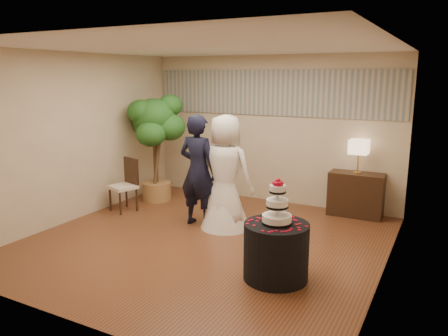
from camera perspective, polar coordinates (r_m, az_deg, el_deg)
The scene contains 15 objects.
floor at distance 6.60m, azimuth -2.42°, elevation -9.51°, with size 5.00×5.00×0.00m, color brown.
ceiling at distance 6.15m, azimuth -2.66°, elevation 15.53°, with size 5.00×5.00×0.00m, color white.
wall_back at distance 8.46m, azimuth 6.09°, elevation 5.00°, with size 5.00×0.06×2.80m, color beige.
wall_front at distance 4.31m, azimuth -19.61°, elevation -2.40°, with size 5.00×0.06×2.80m, color beige.
wall_left at distance 7.78m, azimuth -18.67°, elevation 3.84°, with size 0.06×5.00×2.80m, color beige.
wall_right at distance 5.43m, azimuth 20.88°, elevation 0.38°, with size 0.06×5.00×2.80m, color beige.
mural_border at distance 8.38m, azimuth 6.14°, elevation 9.74°, with size 4.90×0.02×0.85m, color gray.
groom at distance 7.06m, azimuth -3.41°, elevation -0.32°, with size 0.67×0.44×1.83m, color black.
bride at distance 6.92m, azimuth 0.19°, elevation -0.54°, with size 0.90×0.81×1.83m, color white.
cake_table at distance 5.37m, azimuth 6.81°, elevation -10.74°, with size 0.78×0.78×0.70m, color black.
wedding_cake at distance 5.17m, azimuth 6.98°, elevation -4.33°, with size 0.36×0.36×0.55m, color white, non-canonical shape.
console at distance 7.97m, azimuth 16.84°, elevation -3.33°, with size 0.92×0.41×0.77m, color black.
table_lamp at distance 7.82m, azimuth 17.14°, elevation 1.44°, with size 0.31×0.31×0.58m, color #D2B28A, non-canonical shape.
ficus_tree at distance 8.56m, azimuth -8.97°, elevation 2.67°, with size 1.00×1.00×2.11m, color #245D1F, non-canonical shape.
side_chair at distance 8.07m, azimuth -13.09°, elevation -2.22°, with size 0.44×0.46×0.96m, color black, non-canonical shape.
Camera 1 is at (3.11, -5.30, 2.42)m, focal length 35.00 mm.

